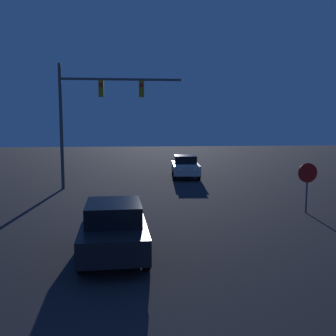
# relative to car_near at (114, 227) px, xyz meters

# --- Properties ---
(car_near) EXTENTS (1.91, 4.33, 1.50)m
(car_near) POSITION_rel_car_near_xyz_m (0.00, 0.00, 0.00)
(car_near) COLOR black
(car_near) RESTS_ON ground_plane
(car_far) EXTENTS (2.01, 4.36, 1.50)m
(car_far) POSITION_rel_car_near_xyz_m (4.15, 14.99, 0.00)
(car_far) COLOR beige
(car_far) RESTS_ON ground_plane
(traffic_signal_mast) EXTENTS (6.76, 0.30, 6.92)m
(traffic_signal_mast) POSITION_rel_car_near_xyz_m (-1.64, 11.07, 3.89)
(traffic_signal_mast) COLOR #4C4C51
(traffic_signal_mast) RESTS_ON ground_plane
(stop_sign) EXTENTS (0.80, 0.07, 2.05)m
(stop_sign) POSITION_rel_car_near_xyz_m (7.58, 4.17, 0.67)
(stop_sign) COLOR #4C4C51
(stop_sign) RESTS_ON ground_plane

